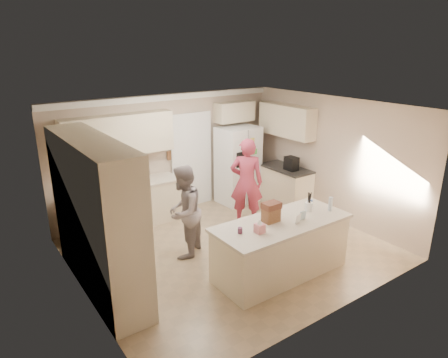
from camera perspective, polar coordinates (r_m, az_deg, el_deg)
floor at (r=7.45m, az=0.94°, el=-10.08°), size 5.20×4.60×0.02m
ceiling at (r=6.60m, az=1.06°, el=10.28°), size 5.20×4.60×0.02m
wall_back at (r=8.80m, az=-7.94°, el=3.52°), size 5.20×0.02×2.60m
wall_front at (r=5.37m, az=15.83°, el=-7.12°), size 5.20×0.02×2.60m
wall_left at (r=5.87m, az=-20.12°, el=-5.32°), size 0.02×4.60×2.60m
wall_right at (r=8.65m, az=15.10°, el=2.78°), size 0.02×4.60×2.60m
crown_back at (r=8.53m, az=-8.15°, el=11.46°), size 5.20×0.08×0.12m
pantry_bank at (r=6.17m, az=-17.75°, el=-5.15°), size 0.60×2.60×2.35m
back_base_cab at (r=8.36m, az=-13.68°, el=-3.89°), size 2.20×0.60×0.88m
back_countertop at (r=8.20m, az=-13.89°, el=-0.94°), size 2.24×0.63×0.04m
back_upper_cab at (r=8.05m, az=-14.80°, el=6.05°), size 2.20×0.35×0.80m
doorway_opening at (r=9.10m, az=-4.71°, el=2.50°), size 0.90×0.06×2.10m
doorway_casing at (r=9.07m, az=-4.60°, el=2.45°), size 1.02×0.03×2.22m
wall_frame_upper at (r=8.72m, az=-7.77°, el=5.07°), size 0.15×0.02×0.20m
wall_frame_lower at (r=8.78m, az=-7.69°, el=3.36°), size 0.15×0.02×0.20m
refrigerator at (r=9.33m, az=2.02°, el=2.01°), size 0.94×0.75×1.80m
fridge_seam at (r=9.07m, az=3.37°, el=1.49°), size 0.02×0.02×1.78m
fridge_dispenser at (r=8.86m, az=2.33°, el=2.77°), size 0.22×0.03×0.35m
fridge_handle_l at (r=8.98m, az=3.20°, el=2.32°), size 0.02×0.02×0.85m
fridge_handle_r at (r=9.04m, az=3.70°, el=2.42°), size 0.02×0.02×0.85m
over_fridge_cab at (r=9.34m, az=1.50°, el=9.58°), size 0.95×0.35×0.45m
right_base_cab at (r=9.33m, az=8.76°, el=-1.18°), size 0.60×1.20×0.88m
right_countertop at (r=9.18m, az=8.85°, el=1.51°), size 0.63×1.24×0.04m
right_upper_cab at (r=9.17m, az=8.93°, el=8.24°), size 0.35×1.50×0.70m
coffee_maker at (r=8.97m, az=9.60°, el=2.20°), size 0.22×0.28×0.30m
island_base at (r=6.61m, az=8.11°, el=-9.82°), size 2.20×0.90×0.88m
island_top at (r=6.41m, az=8.29°, el=-6.20°), size 2.28×0.96×0.05m
utensil_crock at (r=6.83m, az=12.03°, el=-3.90°), size 0.13×0.13×0.15m
tissue_box at (r=5.96m, az=5.11°, el=-7.03°), size 0.13×0.13×0.14m
tissue_plume at (r=5.92m, az=5.14°, el=-6.07°), size 0.08×0.08×0.08m
dollhouse_body at (r=6.32m, az=6.73°, el=-5.13°), size 0.26×0.18×0.22m
dollhouse_roof at (r=6.26m, az=6.79°, el=-3.79°), size 0.28×0.20×0.10m
jam_jar at (r=5.93m, az=2.30°, el=-7.36°), size 0.07×0.07×0.09m
greeting_card_a at (r=6.33m, az=10.57°, el=-5.59°), size 0.12×0.06×0.16m
greeting_card_b at (r=6.46m, az=11.20°, el=-5.11°), size 0.12×0.05×0.16m
water_bottle at (r=6.91m, az=14.97°, el=-3.47°), size 0.07×0.07×0.24m
shaker_salt at (r=7.06m, az=11.96°, el=-3.38°), size 0.05×0.05×0.09m
shaker_pepper at (r=7.11m, az=12.35°, el=-3.25°), size 0.05×0.05×0.09m
teen_boy at (r=6.95m, az=-5.79°, el=-4.67°), size 1.02×0.99×1.66m
teen_girl at (r=8.12m, az=3.23°, el=-0.47°), size 0.79×0.76×1.83m
fridge_magnets at (r=9.06m, az=3.40°, el=1.47°), size 0.76×0.02×1.44m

